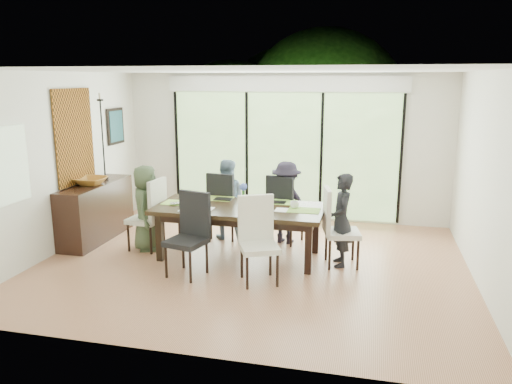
% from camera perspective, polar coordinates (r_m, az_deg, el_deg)
% --- Properties ---
extents(floor, '(6.00, 5.00, 0.01)m').
position_cam_1_polar(floor, '(7.24, -0.46, -8.21)').
color(floor, '#98593C').
rests_on(floor, ground).
extents(ceiling, '(6.00, 5.00, 0.01)m').
position_cam_1_polar(ceiling, '(6.76, -0.50, 13.77)').
color(ceiling, white).
rests_on(ceiling, wall_back).
extents(wall_back, '(6.00, 0.02, 2.70)m').
position_cam_1_polar(wall_back, '(9.30, 3.22, 5.13)').
color(wall_back, silver).
rests_on(wall_back, floor).
extents(wall_front, '(6.00, 0.02, 2.70)m').
position_cam_1_polar(wall_front, '(4.53, -8.07, -3.24)').
color(wall_front, silver).
rests_on(wall_front, floor).
extents(wall_left, '(0.02, 5.00, 2.70)m').
position_cam_1_polar(wall_left, '(8.12, -21.61, 3.12)').
color(wall_left, silver).
rests_on(wall_left, floor).
extents(wall_right, '(0.02, 5.00, 2.70)m').
position_cam_1_polar(wall_right, '(6.82, 24.90, 1.12)').
color(wall_right, silver).
rests_on(wall_right, floor).
extents(glass_doors, '(4.20, 0.02, 2.30)m').
position_cam_1_polar(glass_doors, '(9.28, 3.17, 4.18)').
color(glass_doors, '#598C3F').
rests_on(glass_doors, wall_back).
extents(blinds_header, '(4.40, 0.06, 0.28)m').
position_cam_1_polar(blinds_header, '(9.16, 3.26, 12.23)').
color(blinds_header, white).
rests_on(blinds_header, wall_back).
extents(mullion_a, '(0.05, 0.04, 2.30)m').
position_cam_1_polar(mullion_a, '(9.85, -8.99, 4.55)').
color(mullion_a, black).
rests_on(mullion_a, wall_back).
extents(mullion_b, '(0.05, 0.04, 2.30)m').
position_cam_1_polar(mullion_b, '(9.42, -1.05, 4.32)').
color(mullion_b, black).
rests_on(mullion_b, wall_back).
extents(mullion_c, '(0.05, 0.04, 2.30)m').
position_cam_1_polar(mullion_c, '(9.17, 7.47, 3.99)').
color(mullion_c, black).
rests_on(mullion_c, wall_back).
extents(mullion_d, '(0.05, 0.04, 2.30)m').
position_cam_1_polar(mullion_d, '(9.14, 16.25, 3.55)').
color(mullion_d, black).
rests_on(mullion_d, wall_back).
extents(side_window, '(0.02, 0.90, 1.00)m').
position_cam_1_polar(side_window, '(7.14, -26.89, 2.62)').
color(side_window, '#8CAD7F').
rests_on(side_window, wall_left).
extents(deck, '(6.00, 1.80, 0.10)m').
position_cam_1_polar(deck, '(10.43, 3.99, -1.88)').
color(deck, brown).
rests_on(deck, ground).
extents(rail_top, '(6.00, 0.08, 0.06)m').
position_cam_1_polar(rail_top, '(11.07, 4.72, 2.16)').
color(rail_top, '#523B23').
rests_on(rail_top, deck).
extents(foliage_left, '(3.20, 3.20, 3.20)m').
position_cam_1_polar(foliage_left, '(12.30, -2.88, 7.44)').
color(foliage_left, '#14380F').
rests_on(foliage_left, ground).
extents(foliage_mid, '(4.00, 4.00, 4.00)m').
position_cam_1_polar(foliage_mid, '(12.44, 7.80, 9.07)').
color(foliage_mid, '#14380F').
rests_on(foliage_mid, ground).
extents(foliage_right, '(2.80, 2.80, 2.80)m').
position_cam_1_polar(foliage_right, '(11.65, 16.20, 5.76)').
color(foliage_right, '#14380F').
rests_on(foliage_right, ground).
extents(foliage_far, '(3.60, 3.60, 3.60)m').
position_cam_1_polar(foliage_far, '(13.28, 3.73, 8.61)').
color(foliage_far, '#14380F').
rests_on(foliage_far, ground).
extents(table_top, '(2.46, 1.13, 0.06)m').
position_cam_1_polar(table_top, '(7.30, -1.92, -1.91)').
color(table_top, black).
rests_on(table_top, floor).
extents(table_apron, '(2.26, 0.92, 0.10)m').
position_cam_1_polar(table_apron, '(7.32, -1.92, -2.61)').
color(table_apron, black).
rests_on(table_apron, floor).
extents(table_leg_fl, '(0.09, 0.09, 0.71)m').
position_cam_1_polar(table_leg_fl, '(7.37, -10.95, -5.10)').
color(table_leg_fl, black).
rests_on(table_leg_fl, floor).
extents(table_leg_fr, '(0.09, 0.09, 0.71)m').
position_cam_1_polar(table_leg_fr, '(6.80, 6.01, -6.47)').
color(table_leg_fr, black).
rests_on(table_leg_fr, floor).
extents(table_leg_bl, '(0.09, 0.09, 0.71)m').
position_cam_1_polar(table_leg_bl, '(8.13, -8.48, -3.31)').
color(table_leg_bl, black).
rests_on(table_leg_bl, floor).
extents(table_leg_br, '(0.09, 0.09, 0.71)m').
position_cam_1_polar(table_leg_br, '(7.62, 6.85, -4.37)').
color(table_leg_br, black).
rests_on(table_leg_br, floor).
extents(chair_left_end, '(0.52, 0.52, 1.13)m').
position_cam_1_polar(chair_left_end, '(7.86, -12.54, -2.45)').
color(chair_left_end, beige).
rests_on(chair_left_end, floor).
extents(chair_right_end, '(0.56, 0.56, 1.13)m').
position_cam_1_polar(chair_right_end, '(7.11, 9.86, -3.95)').
color(chair_right_end, silver).
rests_on(chair_right_end, floor).
extents(chair_far_left, '(0.54, 0.54, 1.13)m').
position_cam_1_polar(chair_far_left, '(8.25, -3.38, -1.43)').
color(chair_far_left, black).
rests_on(chair_far_left, floor).
extents(chair_far_right, '(0.60, 0.60, 1.13)m').
position_cam_1_polar(chair_far_right, '(8.03, 3.47, -1.84)').
color(chair_far_right, black).
rests_on(chair_far_right, floor).
extents(chair_near_left, '(0.57, 0.57, 1.13)m').
position_cam_1_polar(chair_near_left, '(6.70, -8.02, -4.93)').
color(chair_near_left, black).
rests_on(chair_near_left, floor).
extents(chair_near_right, '(0.63, 0.63, 1.13)m').
position_cam_1_polar(chair_near_right, '(6.42, 0.37, -5.61)').
color(chair_near_right, white).
rests_on(chair_near_right, floor).
extents(person_left_end, '(0.50, 0.68, 1.32)m').
position_cam_1_polar(person_left_end, '(7.83, -12.44, -1.78)').
color(person_left_end, '#435438').
rests_on(person_left_end, floor).
extents(person_right_end, '(0.51, 0.68, 1.32)m').
position_cam_1_polar(person_right_end, '(7.09, 9.73, -3.19)').
color(person_right_end, black).
rests_on(person_right_end, floor).
extents(person_far_left, '(0.67, 0.48, 1.32)m').
position_cam_1_polar(person_far_left, '(8.21, -3.43, -0.81)').
color(person_far_left, '#708AA2').
rests_on(person_far_left, floor).
extents(person_far_right, '(0.68, 0.50, 1.32)m').
position_cam_1_polar(person_far_right, '(7.99, 3.46, -1.20)').
color(person_far_right, black).
rests_on(person_far_right, floor).
extents(placemat_left, '(0.45, 0.33, 0.01)m').
position_cam_1_polar(placemat_left, '(7.59, -8.87, -1.22)').
color(placemat_left, '#94C345').
rests_on(placemat_left, table_top).
extents(placemat_right, '(0.45, 0.33, 0.01)m').
position_cam_1_polar(placemat_right, '(7.11, 5.49, -2.09)').
color(placemat_right, '#7AAC3D').
rests_on(placemat_right, table_top).
extents(placemat_far_l, '(0.45, 0.33, 0.01)m').
position_cam_1_polar(placemat_far_l, '(7.78, -4.35, -0.74)').
color(placemat_far_l, '#88A93C').
rests_on(placemat_far_l, table_top).
extents(placemat_far_r, '(0.45, 0.33, 0.01)m').
position_cam_1_polar(placemat_far_r, '(7.55, 2.91, -1.15)').
color(placemat_far_r, '#87C145').
rests_on(placemat_far_r, table_top).
extents(placemat_paper, '(0.45, 0.33, 0.01)m').
position_cam_1_polar(placemat_paper, '(7.17, -6.80, -1.97)').
color(placemat_paper, white).
rests_on(placemat_paper, table_top).
extents(tablet_far_l, '(0.27, 0.18, 0.01)m').
position_cam_1_polar(tablet_far_l, '(7.71, -3.75, -0.80)').
color(tablet_far_l, black).
rests_on(tablet_far_l, table_top).
extents(tablet_far_r, '(0.25, 0.17, 0.01)m').
position_cam_1_polar(tablet_far_r, '(7.51, 2.46, -1.16)').
color(tablet_far_r, black).
rests_on(tablet_far_r, table_top).
extents(papers, '(0.31, 0.23, 0.00)m').
position_cam_1_polar(papers, '(7.09, 3.44, -2.08)').
color(papers, white).
rests_on(papers, table_top).
extents(platter_base, '(0.27, 0.27, 0.02)m').
position_cam_1_polar(platter_base, '(7.17, -6.80, -1.85)').
color(platter_base, white).
rests_on(platter_base, table_top).
extents(platter_snacks, '(0.21, 0.21, 0.01)m').
position_cam_1_polar(platter_snacks, '(7.17, -6.81, -1.71)').
color(platter_snacks, orange).
rests_on(platter_snacks, table_top).
extents(vase, '(0.08, 0.08, 0.12)m').
position_cam_1_polar(vase, '(7.31, -1.45, -1.14)').
color(vase, silver).
rests_on(vase, table_top).
extents(hyacinth_stems, '(0.04, 0.04, 0.16)m').
position_cam_1_polar(hyacinth_stems, '(7.28, -1.45, -0.20)').
color(hyacinth_stems, '#337226').
rests_on(hyacinth_stems, table_top).
extents(hyacinth_blooms, '(0.11, 0.11, 0.11)m').
position_cam_1_polar(hyacinth_blooms, '(7.26, -1.46, 0.59)').
color(hyacinth_blooms, '#526DCF').
rests_on(hyacinth_blooms, table_top).
extents(laptop, '(0.40, 0.35, 0.03)m').
position_cam_1_polar(laptop, '(7.46, -8.44, -1.37)').
color(laptop, silver).
rests_on(laptop, table_top).
extents(cup_a, '(0.17, 0.17, 0.10)m').
position_cam_1_polar(cup_a, '(7.62, -6.71, -0.73)').
color(cup_a, white).
rests_on(cup_a, table_top).
extents(cup_b, '(0.13, 0.13, 0.09)m').
position_cam_1_polar(cup_b, '(7.15, -0.98, -1.58)').
color(cup_b, white).
rests_on(cup_b, table_top).
extents(cup_c, '(0.13, 0.13, 0.10)m').
position_cam_1_polar(cup_c, '(7.21, 4.43, -1.47)').
color(cup_c, white).
rests_on(cup_c, table_top).
extents(book, '(0.23, 0.27, 0.02)m').
position_cam_1_polar(book, '(7.27, 0.08, -1.62)').
color(book, white).
rests_on(book, table_top).
extents(sideboard, '(0.47, 1.66, 0.93)m').
position_cam_1_polar(sideboard, '(8.59, -17.78, -2.12)').
color(sideboard, black).
rests_on(sideboard, floor).
extents(bowl, '(0.49, 0.49, 0.12)m').
position_cam_1_polar(bowl, '(8.39, -18.38, 1.19)').
color(bowl, '#915C1F').
rests_on(bowl, sideboard).
extents(candlestick_base, '(0.10, 0.10, 0.04)m').
position_cam_1_polar(candlestick_base, '(8.78, -16.84, 1.52)').
color(candlestick_base, black).
rests_on(candlestick_base, sideboard).
extents(candlestick_shaft, '(0.02, 0.02, 1.30)m').
position_cam_1_polar(candlestick_shaft, '(8.68, -17.12, 5.76)').
color(candlestick_shaft, black).
rests_on(candlestick_shaft, sideboard).
extents(candlestick_pan, '(0.10, 0.10, 0.03)m').
position_cam_1_polar(candlestick_pan, '(8.63, -17.40, 10.00)').
color(candlestick_pan, black).
rests_on(candlestick_pan, sideboard).
extents(candle, '(0.04, 0.04, 0.10)m').
position_cam_1_polar(candle, '(8.63, -17.43, 10.41)').
color(candle, silver).
rests_on(candle, sideboard).
extents(tapestry, '(0.02, 1.00, 1.50)m').
position_cam_1_polar(tapestry, '(8.38, -20.03, 5.94)').
color(tapestry, '#935015').
rests_on(tapestry, wall_left).
extents(art_frame, '(0.03, 0.55, 0.65)m').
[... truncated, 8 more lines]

